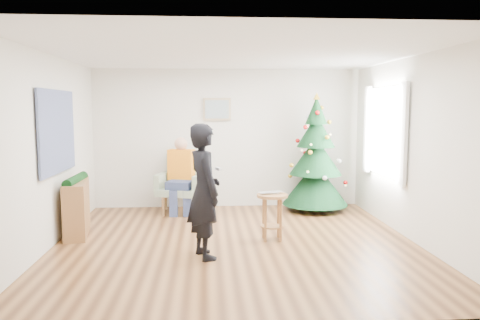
{
  "coord_description": "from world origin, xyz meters",
  "views": [
    {
      "loc": [
        -0.4,
        -6.34,
        1.88
      ],
      "look_at": [
        0.1,
        0.6,
        1.1
      ],
      "focal_mm": 35.0,
      "sensor_mm": 36.0,
      "label": 1
    }
  ],
  "objects": [
    {
      "name": "ceiling",
      "position": [
        0.0,
        0.0,
        2.6
      ],
      "size": [
        5.0,
        5.0,
        0.0
      ],
      "primitive_type": "plane",
      "rotation": [
        3.14,
        0.0,
        0.0
      ],
      "color": "white",
      "rests_on": "wall_back"
    },
    {
      "name": "game_controller",
      "position": [
        -0.25,
        -0.6,
        1.13
      ],
      "size": [
        0.08,
        0.13,
        0.04
      ],
      "primitive_type": "cube",
      "rotation": [
        0.0,
        0.0,
        0.35
      ],
      "color": "white",
      "rests_on": "standing_man"
    },
    {
      "name": "christmas_tree",
      "position": [
        1.58,
        2.01,
        0.97
      ],
      "size": [
        1.19,
        1.19,
        2.15
      ],
      "rotation": [
        0.0,
        0.0,
        0.41
      ],
      "color": "#3F2816",
      "rests_on": "floor"
    },
    {
      "name": "floor",
      "position": [
        0.0,
        0.0,
        0.0
      ],
      "size": [
        5.0,
        5.0,
        0.0
      ],
      "primitive_type": "plane",
      "color": "brown",
      "rests_on": "ground"
    },
    {
      "name": "seated_person",
      "position": [
        -0.86,
        2.01,
        0.7
      ],
      "size": [
        0.54,
        0.71,
        1.35
      ],
      "rotation": [
        0.0,
        0.0,
        -0.3
      ],
      "color": "navy",
      "rests_on": "armchair"
    },
    {
      "name": "tapestry",
      "position": [
        -2.46,
        0.3,
        1.55
      ],
      "size": [
        0.03,
        1.5,
        1.15
      ],
      "primitive_type": "cube",
      "color": "black",
      "rests_on": "wall_left"
    },
    {
      "name": "wall_left",
      "position": [
        -2.5,
        0.0,
        1.3
      ],
      "size": [
        0.0,
        5.0,
        5.0
      ],
      "primitive_type": "plane",
      "rotation": [
        1.57,
        0.0,
        1.57
      ],
      "color": "silver",
      "rests_on": "floor"
    },
    {
      "name": "wall_right",
      "position": [
        2.5,
        0.0,
        1.3
      ],
      "size": [
        0.0,
        5.0,
        5.0
      ],
      "primitive_type": "plane",
      "rotation": [
        1.57,
        0.0,
        -1.57
      ],
      "color": "silver",
      "rests_on": "floor"
    },
    {
      "name": "wall_front",
      "position": [
        0.0,
        -2.5,
        1.3
      ],
      "size": [
        5.0,
        0.0,
        5.0
      ],
      "primitive_type": "plane",
      "rotation": [
        -1.57,
        0.0,
        0.0
      ],
      "color": "silver",
      "rests_on": "floor"
    },
    {
      "name": "window_panel",
      "position": [
        2.47,
        1.0,
        1.5
      ],
      "size": [
        0.04,
        1.3,
        1.4
      ],
      "primitive_type": "cube",
      "color": "white",
      "rests_on": "wall_right"
    },
    {
      "name": "wall_back",
      "position": [
        0.0,
        2.5,
        1.3
      ],
      "size": [
        5.0,
        0.0,
        5.0
      ],
      "primitive_type": "plane",
      "rotation": [
        1.57,
        0.0,
        0.0
      ],
      "color": "silver",
      "rests_on": "floor"
    },
    {
      "name": "framed_picture",
      "position": [
        -0.2,
        2.46,
        1.85
      ],
      "size": [
        0.52,
        0.05,
        0.42
      ],
      "color": "tan",
      "rests_on": "wall_back"
    },
    {
      "name": "garland",
      "position": [
        -2.33,
        0.63,
        0.82
      ],
      "size": [
        0.14,
        0.9,
        0.14
      ],
      "primitive_type": "cylinder",
      "rotation": [
        1.57,
        0.0,
        0.0
      ],
      "color": "black",
      "rests_on": "console"
    },
    {
      "name": "curtains",
      "position": [
        2.44,
        1.0,
        1.5
      ],
      "size": [
        0.05,
        1.75,
        1.5
      ],
      "color": "white",
      "rests_on": "wall_right"
    },
    {
      "name": "stool",
      "position": [
        0.53,
        0.14,
        0.34
      ],
      "size": [
        0.44,
        0.44,
        0.66
      ],
      "rotation": [
        0.0,
        0.0,
        -0.0
      ],
      "color": "brown",
      "rests_on": "floor"
    },
    {
      "name": "standing_man",
      "position": [
        -0.43,
        -0.57,
        0.84
      ],
      "size": [
        0.59,
        0.72,
        1.69
      ],
      "primitive_type": "imported",
      "rotation": [
        0.0,
        0.0,
        1.92
      ],
      "color": "black",
      "rests_on": "floor"
    },
    {
      "name": "laptop",
      "position": [
        0.53,
        0.14,
        0.67
      ],
      "size": [
        0.42,
        0.34,
        0.03
      ],
      "primitive_type": "imported",
      "rotation": [
        0.0,
        0.0,
        0.35
      ],
      "color": "silver",
      "rests_on": "stool"
    },
    {
      "name": "console",
      "position": [
        -2.33,
        0.63,
        0.4
      ],
      "size": [
        0.46,
        1.04,
        0.8
      ],
      "primitive_type": "cube",
      "rotation": [
        0.0,
        0.0,
        0.17
      ],
      "color": "brown",
      "rests_on": "floor"
    },
    {
      "name": "armchair",
      "position": [
        -0.84,
        2.06,
        0.38
      ],
      "size": [
        0.95,
        0.92,
        1.03
      ],
      "rotation": [
        0.0,
        0.0,
        -0.3
      ],
      "color": "#91A686",
      "rests_on": "floor"
    }
  ]
}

